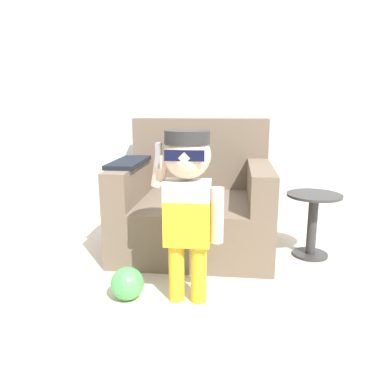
{
  "coord_description": "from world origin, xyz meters",
  "views": [
    {
      "loc": [
        0.39,
        -2.65,
        1.08
      ],
      "look_at": [
        0.12,
        -0.3,
        0.53
      ],
      "focal_mm": 35.0,
      "sensor_mm": 36.0,
      "label": 1
    }
  ],
  "objects": [
    {
      "name": "ground_plane",
      "position": [
        0.0,
        0.0,
        0.0
      ],
      "size": [
        10.0,
        10.0,
        0.0
      ],
      "primitive_type": "plane",
      "color": "beige"
    },
    {
      "name": "person_child",
      "position": [
        0.15,
        -0.72,
        0.64
      ],
      "size": [
        0.39,
        0.29,
        0.96
      ],
      "color": "gold",
      "rests_on": "ground_plane"
    },
    {
      "name": "toy_ball",
      "position": [
        -0.2,
        -0.75,
        0.09
      ],
      "size": [
        0.19,
        0.19,
        0.19
      ],
      "color": "#4CB256",
      "rests_on": "ground_plane"
    },
    {
      "name": "wall_back",
      "position": [
        0.0,
        0.85,
        1.3
      ],
      "size": [
        10.0,
        0.05,
        2.6
      ],
      "color": "silver",
      "rests_on": "ground_plane"
    },
    {
      "name": "side_table",
      "position": [
        0.97,
        0.02,
        0.28
      ],
      "size": [
        0.39,
        0.39,
        0.47
      ],
      "color": "#333333",
      "rests_on": "ground_plane"
    },
    {
      "name": "armchair",
      "position": [
        0.1,
        0.19,
        0.33
      ],
      "size": [
        1.15,
        1.05,
        0.98
      ],
      "color": "#6B5B4C",
      "rests_on": "ground_plane"
    }
  ]
}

